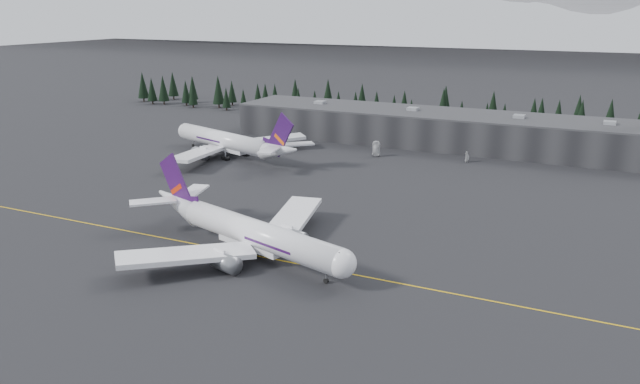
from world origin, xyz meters
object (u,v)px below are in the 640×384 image
at_px(terminal, 437,128).
at_px(jet_main, 244,230).
at_px(gse_vehicle_a, 376,154).
at_px(jet_parked, 233,142).
at_px(gse_vehicle_b, 467,160).

xyz_separation_m(terminal, jet_main, (-8.15, -126.24, -1.14)).
distance_m(jet_main, gse_vehicle_a, 97.37).
xyz_separation_m(terminal, jet_parked, (-59.24, -52.15, -0.94)).
height_order(terminal, jet_parked, jet_parked).
height_order(terminal, gse_vehicle_b, terminal).
xyz_separation_m(jet_main, gse_vehicle_a, (-5.76, 97.10, -4.37)).
bearing_deg(jet_parked, gse_vehicle_b, -141.18).
relative_size(gse_vehicle_a, gse_vehicle_b, 1.44).
height_order(jet_main, gse_vehicle_b, jet_main).
height_order(gse_vehicle_a, gse_vehicle_b, gse_vehicle_a).
relative_size(jet_parked, gse_vehicle_a, 11.02).
bearing_deg(jet_main, terminal, 103.04).
distance_m(terminal, gse_vehicle_a, 32.75).
relative_size(terminal, jet_parked, 2.55).
relative_size(terminal, gse_vehicle_a, 28.07).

